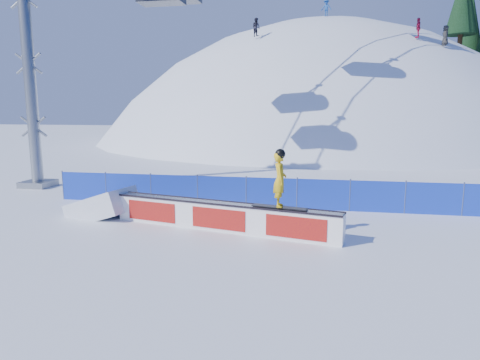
# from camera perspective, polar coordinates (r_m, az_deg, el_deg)

# --- Properties ---
(ground) EXTENTS (160.00, 160.00, 0.00)m
(ground) POSITION_cam_1_polar(r_m,az_deg,el_deg) (12.53, 11.11, -8.71)
(ground) COLOR white
(ground) RESTS_ON ground
(snow_hill) EXTENTS (64.00, 64.00, 64.00)m
(snow_hill) POSITION_cam_1_polar(r_m,az_deg,el_deg) (58.19, 10.10, -12.69)
(snow_hill) COLOR white
(snow_hill) RESTS_ON ground
(safety_fence) EXTENTS (22.05, 0.05, 1.30)m
(safety_fence) POSITION_cam_1_polar(r_m,az_deg,el_deg) (16.74, 11.02, -1.95)
(safety_fence) COLOR #1739BE
(safety_fence) RESTS_ON ground
(rail_box) EXTENTS (7.69, 2.28, 0.93)m
(rail_box) POSITION_cam_1_polar(r_m,az_deg,el_deg) (13.78, -2.45, -4.87)
(rail_box) COLOR white
(rail_box) RESTS_ON ground
(snow_ramp) EXTENTS (2.71, 2.03, 1.51)m
(snow_ramp) POSITION_cam_1_polar(r_m,az_deg,el_deg) (16.54, -17.81, -4.52)
(snow_ramp) COLOR white
(snow_ramp) RESTS_ON ground
(snowboarder) EXTENTS (1.73, 0.68, 1.78)m
(snowboarder) POSITION_cam_1_polar(r_m,az_deg,el_deg) (12.79, 5.33, 0.14)
(snowboarder) COLOR black
(snowboarder) RESTS_ON rail_box
(distant_skiers) EXTENTS (17.08, 8.06, 5.80)m
(distant_skiers) POSITION_cam_1_polar(r_m,az_deg,el_deg) (43.45, 14.32, 19.77)
(distant_skiers) COLOR black
(distant_skiers) RESTS_ON ground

